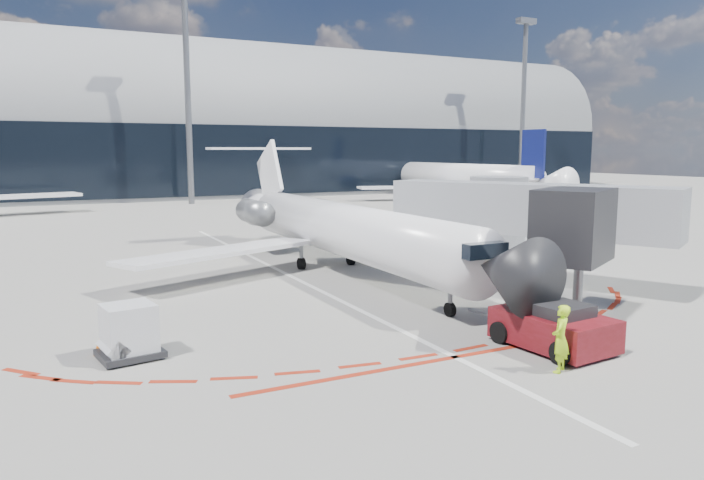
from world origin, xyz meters
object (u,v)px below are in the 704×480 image
ramp_worker (561,339)px  uld_container (129,332)px  regional_jet (337,227)px  pushback_tug (554,328)px

ramp_worker → uld_container: ramp_worker is taller
uld_container → regional_jet: bearing=31.3°
regional_jet → ramp_worker: regional_jet is taller
uld_container → ramp_worker: bearing=-40.8°
regional_jet → uld_container: bearing=-139.6°
pushback_tug → ramp_worker: bearing=-135.4°
regional_jet → uld_container: 15.17m
pushback_tug → ramp_worker: size_ratio=2.98×
regional_jet → ramp_worker: bearing=-92.5°
pushback_tug → uld_container: size_ratio=2.90×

